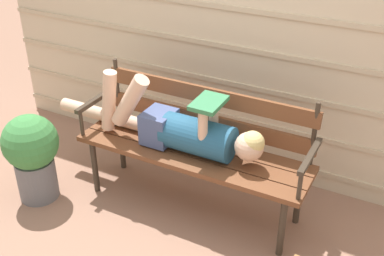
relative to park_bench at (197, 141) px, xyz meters
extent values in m
plane|color=#936B56|center=(0.00, -0.19, -0.52)|extent=(12.00, 12.00, 0.00)
cube|color=beige|center=(0.00, 0.60, 0.64)|extent=(4.24, 0.06, 2.31)
cube|color=#C1AD8E|center=(0.00, 0.57, -0.37)|extent=(4.24, 0.02, 0.04)
cube|color=#C1AD8E|center=(0.00, 0.57, -0.08)|extent=(4.24, 0.02, 0.04)
cube|color=#C1AD8E|center=(0.00, 0.57, 0.20)|extent=(4.24, 0.02, 0.04)
cube|color=#C1AD8E|center=(0.00, 0.57, 0.49)|extent=(4.24, 0.02, 0.04)
cube|color=#C1AD8E|center=(0.00, 0.57, 0.78)|extent=(4.24, 0.02, 0.04)
cube|color=brown|center=(0.00, -0.22, -0.06)|extent=(1.65, 0.14, 0.04)
cube|color=brown|center=(0.00, -0.07, -0.06)|extent=(1.65, 0.14, 0.04)
cube|color=brown|center=(0.00, 0.08, -0.06)|extent=(1.65, 0.14, 0.04)
cube|color=brown|center=(0.00, 0.15, 0.08)|extent=(1.59, 0.05, 0.11)
cube|color=brown|center=(0.00, 0.15, 0.28)|extent=(1.59, 0.05, 0.11)
cylinder|color=#382D23|center=(-0.76, 0.15, 0.18)|extent=(0.03, 0.03, 0.45)
cylinder|color=#382D23|center=(0.76, 0.15, 0.18)|extent=(0.03, 0.03, 0.45)
cylinder|color=#382D23|center=(-0.73, -0.24, -0.30)|extent=(0.04, 0.04, 0.44)
cylinder|color=#382D23|center=(0.73, -0.24, -0.30)|extent=(0.04, 0.04, 0.44)
cylinder|color=#382D23|center=(-0.73, 0.11, -0.30)|extent=(0.04, 0.04, 0.44)
cylinder|color=#382D23|center=(0.73, 0.11, -0.30)|extent=(0.04, 0.04, 0.44)
cube|color=#382D23|center=(-0.80, -0.07, 0.15)|extent=(0.04, 0.43, 0.03)
cylinder|color=#382D23|center=(-0.80, -0.24, 0.05)|extent=(0.03, 0.03, 0.20)
cube|color=#382D23|center=(0.80, -0.07, 0.15)|extent=(0.04, 0.43, 0.03)
cylinder|color=#382D23|center=(0.80, -0.24, 0.05)|extent=(0.03, 0.03, 0.20)
cylinder|color=#23567A|center=(0.05, -0.07, 0.08)|extent=(0.49, 0.25, 0.25)
cube|color=#475684|center=(-0.26, -0.07, 0.08)|extent=(0.20, 0.24, 0.22)
sphere|color=beige|center=(0.41, -0.07, 0.11)|extent=(0.19, 0.19, 0.19)
sphere|color=#E0C67A|center=(0.43, -0.07, 0.14)|extent=(0.16, 0.16, 0.16)
cylinder|color=beige|center=(-0.45, -0.13, 0.26)|extent=(0.31, 0.11, 0.42)
cylinder|color=beige|center=(-0.63, -0.13, 0.22)|extent=(0.16, 0.09, 0.46)
cylinder|color=beige|center=(-0.75, -0.01, 0.01)|extent=(0.83, 0.10, 0.10)
cylinder|color=beige|center=(0.12, -0.15, 0.21)|extent=(0.06, 0.06, 0.26)
cylinder|color=beige|center=(0.12, 0.01, 0.21)|extent=(0.06, 0.06, 0.26)
cube|color=#337A4C|center=(0.12, -0.07, 0.35)|extent=(0.18, 0.25, 0.04)
cylinder|color=slate|center=(-1.07, -0.50, -0.36)|extent=(0.29, 0.29, 0.32)
sphere|color=#3D8442|center=(-1.07, -0.50, -0.04)|extent=(0.40, 0.40, 0.40)
camera|label=1|loc=(1.31, -2.55, 1.75)|focal=45.35mm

